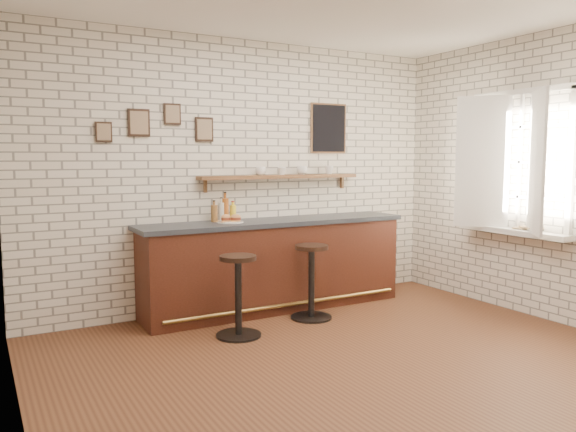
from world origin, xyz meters
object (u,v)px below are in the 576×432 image
bar_stool_left (238,293)px  shelf_cup_c (302,170)px  book_upper (524,228)px  bar_counter (275,264)px  bitters_bottle_amber (225,209)px  bitters_bottle_brown (214,213)px  bitters_bottle_white (221,212)px  bar_stool_right (311,279)px  shelf_cup_a (261,171)px  shelf_cup_b (282,171)px  sandwich_plate (230,222)px  book_lower (521,229)px  ciabatta_sandwich (231,218)px  condiment_bottle_yellow (233,212)px  shelf_cup_d (329,170)px

bar_stool_left → shelf_cup_c: shelf_cup_c is taller
bar_stool_left → book_upper: book_upper is taller
bar_counter → bitters_bottle_amber: 0.84m
bitters_bottle_brown → book_upper: (2.83, -1.70, -0.15)m
bitters_bottle_white → bar_stool_right: 1.21m
shelf_cup_a → shelf_cup_b: size_ratio=1.25×
sandwich_plate → bitters_bottle_brown: 0.21m
bitters_bottle_amber → shelf_cup_c: size_ratio=2.57×
bar_stool_right → book_lower: book_lower is taller
bar_stool_left → shelf_cup_c: bearing=36.0°
bar_stool_right → shelf_cup_c: shelf_cup_c is taller
bar_stool_left → book_upper: size_ratio=3.53×
ciabatta_sandwich → book_upper: size_ratio=1.08×
sandwich_plate → bitters_bottle_amber: size_ratio=0.88×
shelf_cup_c → book_lower: (1.70, -1.72, -0.61)m
condiment_bottle_yellow → bar_stool_right: 1.13m
book_lower → book_upper: bearing=-108.8°
shelf_cup_c → bitters_bottle_brown: bearing=119.5°
bitters_bottle_white → shelf_cup_a: 0.67m
bitters_bottle_brown → bar_stool_right: size_ratio=0.30×
shelf_cup_a → book_lower: size_ratio=0.61×
sandwich_plate → condiment_bottle_yellow: 0.19m
bar_counter → bitters_bottle_brown: 0.91m
bar_counter → bitters_bottle_amber: (-0.54, 0.14, 0.63)m
shelf_cup_a → shelf_cup_c: shelf_cup_c is taller
bar_counter → shelf_cup_c: shelf_cup_c is taller
bar_stool_left → ciabatta_sandwich: bearing=71.3°
bar_counter → bar_stool_right: bar_counter is taller
bar_stool_left → shelf_cup_d: 2.17m
book_lower → shelf_cup_a: bearing=123.6°
shelf_cup_b → shelf_cup_d: shelf_cup_d is taller
shelf_cup_b → book_lower: shelf_cup_b is taller
shelf_cup_c → book_lower: shelf_cup_c is taller
condiment_bottle_yellow → shelf_cup_c: size_ratio=1.74×
bar_stool_right → shelf_cup_c: 1.38m
bar_stool_left → bar_stool_right: bearing=10.4°
ciabatta_sandwich → bitters_bottle_amber: bearing=91.9°
bitters_bottle_brown → shelf_cup_a: bearing=5.9°
shelf_cup_a → shelf_cup_c: (0.54, 0.00, 0.00)m
bar_counter → book_lower: size_ratio=15.72×
bar_stool_left → bitters_bottle_amber: bearing=74.6°
shelf_cup_b → bitters_bottle_brown: bearing=105.8°
ciabatta_sandwich → shelf_cup_d: size_ratio=2.21×
bar_stool_right → book_upper: size_ratio=3.55×
bar_stool_left → shelf_cup_b: bearing=42.9°
bitters_bottle_brown → shelf_cup_a: shelf_cup_a is taller
bar_stool_left → sandwich_plate: bearing=72.1°
sandwich_plate → shelf_cup_a: size_ratio=2.33×
bitters_bottle_brown → shelf_cup_c: 1.22m
condiment_bottle_yellow → shelf_cup_c: 1.02m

